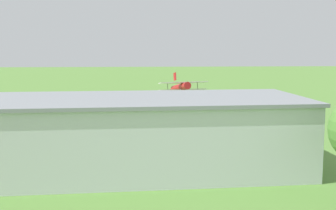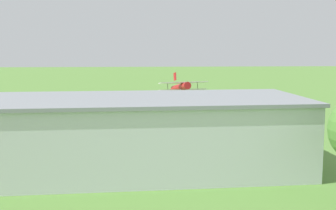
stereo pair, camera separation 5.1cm
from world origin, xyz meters
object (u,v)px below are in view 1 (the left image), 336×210
at_px(car_yellow, 253,135).
at_px(person_watching_takeoff, 252,127).
at_px(biplane, 181,87).
at_px(hangar, 145,134).
at_px(person_near_hangar_door, 124,128).
at_px(car_blue, 16,136).
at_px(person_walking_on_apron, 74,130).
at_px(person_crossing_taxiway, 141,129).
at_px(person_beside_truck, 222,133).

xyz_separation_m(car_yellow, person_watching_takeoff, (-1.44, -6.04, -0.10)).
height_order(biplane, person_watching_takeoff, biplane).
height_order(hangar, person_near_hangar_door, hangar).
distance_m(car_yellow, car_blue, 31.42).
relative_size(car_yellow, person_walking_on_apron, 3.01).
relative_size(car_blue, person_watching_takeoff, 3.02).
bearing_deg(hangar, person_crossing_taxiway, -89.25).
height_order(person_near_hangar_door, person_crossing_taxiway, person_near_hangar_door).
distance_m(car_blue, person_near_hangar_door, 14.60).
xyz_separation_m(person_near_hangar_door, person_walking_on_apron, (6.98, 0.21, -0.13)).
xyz_separation_m(biplane, person_beside_truck, (-4.28, 13.03, -5.05)).
bearing_deg(person_near_hangar_door, person_watching_takeoff, -179.12).
relative_size(car_yellow, person_near_hangar_door, 2.62).
bearing_deg(person_watching_takeoff, car_blue, 7.71).
distance_m(person_watching_takeoff, person_crossing_taxiway, 16.41).
relative_size(biplane, person_crossing_taxiway, 4.67).
relative_size(person_watching_takeoff, person_near_hangar_door, 0.89).
bearing_deg(person_beside_truck, car_yellow, 160.17).
xyz_separation_m(biplane, person_walking_on_apron, (16.11, 8.92, -5.18)).
height_order(biplane, person_near_hangar_door, biplane).
height_order(hangar, person_walking_on_apron, hangar).
xyz_separation_m(biplane, person_watching_takeoff, (-9.69, 8.43, -5.17)).
relative_size(hangar, person_beside_truck, 18.39).
distance_m(person_near_hangar_door, person_crossing_taxiway, 2.54).
height_order(person_walking_on_apron, person_beside_truck, person_beside_truck).
xyz_separation_m(person_watching_takeoff, person_crossing_taxiway, (16.38, 1.00, 0.11)).
bearing_deg(hangar, biplane, -103.33).
bearing_deg(car_yellow, person_crossing_taxiway, -18.63).
xyz_separation_m(person_walking_on_apron, person_beside_truck, (-20.39, 4.11, 0.13)).
bearing_deg(person_beside_truck, person_near_hangar_door, -17.85).
xyz_separation_m(car_yellow, person_crossing_taxiway, (14.94, -5.04, 0.01)).
bearing_deg(person_near_hangar_door, person_crossing_taxiway, 163.68).
xyz_separation_m(biplane, car_yellow, (-8.25, 14.46, -5.06)).
distance_m(biplane, car_blue, 26.95).
bearing_deg(person_crossing_taxiway, car_blue, 11.83).
bearing_deg(person_walking_on_apron, person_crossing_taxiway, 176.93).
relative_size(person_near_hangar_door, person_crossing_taxiway, 1.01).
height_order(car_yellow, person_near_hangar_door, person_near_hangar_door).
relative_size(car_blue, person_near_hangar_door, 2.67).
bearing_deg(person_walking_on_apron, biplane, -151.02).
height_order(person_near_hangar_door, person_beside_truck, person_beside_truck).
bearing_deg(car_blue, person_crossing_taxiway, -168.17).
height_order(car_blue, person_crossing_taxiway, person_crossing_taxiway).
bearing_deg(person_crossing_taxiway, biplane, -125.39).
distance_m(car_blue, person_beside_truck, 27.41).
relative_size(hangar, person_crossing_taxiway, 18.57).
bearing_deg(biplane, person_walking_on_apron, 28.98).
bearing_deg(person_crossing_taxiway, person_watching_takeoff, -176.50).
distance_m(car_yellow, person_crossing_taxiway, 15.77).
distance_m(biplane, person_crossing_taxiway, 12.62).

